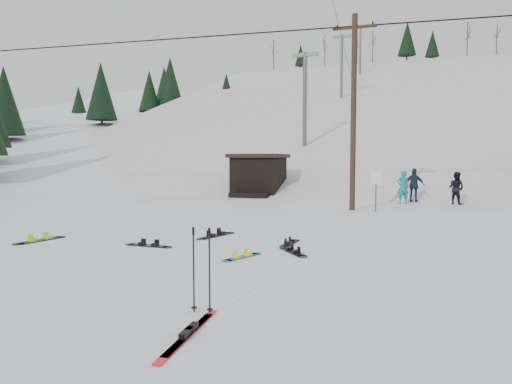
% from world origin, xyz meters
% --- Properties ---
extents(ground, '(200.00, 200.00, 0.00)m').
position_xyz_m(ground, '(0.00, 0.00, 0.00)').
color(ground, white).
rests_on(ground, ground).
extents(ski_slope, '(60.00, 85.24, 65.97)m').
position_xyz_m(ski_slope, '(0.00, 55.00, -12.00)').
color(ski_slope, silver).
rests_on(ski_slope, ground).
extents(ridge_left, '(47.54, 95.03, 58.38)m').
position_xyz_m(ridge_left, '(-36.00, 48.00, -11.00)').
color(ridge_left, white).
rests_on(ridge_left, ground).
extents(treeline_left, '(20.00, 64.00, 10.00)m').
position_xyz_m(treeline_left, '(-34.00, 40.00, 0.00)').
color(treeline_left, black).
rests_on(treeline_left, ground).
extents(treeline_crest, '(50.00, 6.00, 10.00)m').
position_xyz_m(treeline_crest, '(0.00, 86.00, 0.00)').
color(treeline_crest, black).
rests_on(treeline_crest, ski_slope).
extents(utility_pole, '(2.00, 0.26, 9.00)m').
position_xyz_m(utility_pole, '(2.00, 14.00, 4.68)').
color(utility_pole, '#3A2819').
rests_on(utility_pole, ground).
extents(trail_sign, '(0.50, 0.09, 1.85)m').
position_xyz_m(trail_sign, '(3.10, 13.58, 1.27)').
color(trail_sign, '#595B60').
rests_on(trail_sign, ground).
extents(lift_hut, '(3.40, 4.10, 2.75)m').
position_xyz_m(lift_hut, '(-5.00, 20.94, 1.36)').
color(lift_hut, black).
rests_on(lift_hut, ground).
extents(lift_tower_near, '(2.20, 0.36, 8.00)m').
position_xyz_m(lift_tower_near, '(-4.00, 30.00, 7.86)').
color(lift_tower_near, '#595B60').
rests_on(lift_tower_near, ski_slope).
extents(lift_tower_mid, '(2.20, 0.36, 8.00)m').
position_xyz_m(lift_tower_mid, '(-4.00, 50.00, 14.36)').
color(lift_tower_mid, '#595B60').
rests_on(lift_tower_mid, ski_slope).
extents(lift_tower_far, '(2.20, 0.36, 8.00)m').
position_xyz_m(lift_tower_far, '(-4.00, 70.00, 20.86)').
color(lift_tower_far, '#595B60').
rests_on(lift_tower_far, ski_slope).
extents(hero_snowboard, '(0.63, 1.21, 0.09)m').
position_xyz_m(hero_snowboard, '(0.84, 2.52, 0.02)').
color(hero_snowboard, '#165091').
rests_on(hero_snowboard, ground).
extents(hero_skis, '(0.28, 1.93, 0.10)m').
position_xyz_m(hero_skis, '(1.89, -2.27, 0.03)').
color(hero_skis, red).
rests_on(hero_skis, ground).
extents(ski_poles, '(0.36, 0.10, 1.32)m').
position_xyz_m(ski_poles, '(1.66, -1.39, 0.68)').
color(ski_poles, black).
rests_on(ski_poles, ground).
extents(board_scatter_a, '(1.45, 0.31, 0.10)m').
position_xyz_m(board_scatter_a, '(-2.08, 3.04, 0.03)').
color(board_scatter_a, black).
rests_on(board_scatter_a, ground).
extents(board_scatter_b, '(0.66, 1.63, 0.12)m').
position_xyz_m(board_scatter_b, '(-1.02, 5.13, 0.03)').
color(board_scatter_b, black).
rests_on(board_scatter_b, ground).
extents(board_scatter_c, '(0.55, 1.63, 0.12)m').
position_xyz_m(board_scatter_c, '(-5.51, 2.72, 0.03)').
color(board_scatter_c, black).
rests_on(board_scatter_c, ground).
extents(board_scatter_d, '(0.96, 1.14, 0.10)m').
position_xyz_m(board_scatter_d, '(1.84, 3.50, 0.02)').
color(board_scatter_d, black).
rests_on(board_scatter_d, ground).
extents(board_scatter_f, '(0.31, 1.32, 0.09)m').
position_xyz_m(board_scatter_f, '(1.46, 4.65, 0.02)').
color(board_scatter_f, black).
rests_on(board_scatter_f, ground).
extents(skier_teal, '(0.77, 0.65, 1.79)m').
position_xyz_m(skier_teal, '(4.17, 17.97, 0.89)').
color(skier_teal, '#0E828D').
rests_on(skier_teal, ground).
extents(skier_dark, '(1.06, 1.01, 1.72)m').
position_xyz_m(skier_dark, '(6.84, 18.50, 0.86)').
color(skier_dark, black).
rests_on(skier_dark, ground).
extents(skier_navy, '(1.18, 0.70, 1.89)m').
position_xyz_m(skier_navy, '(4.75, 19.18, 0.94)').
color(skier_navy, '#1A2641').
rests_on(skier_navy, ground).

